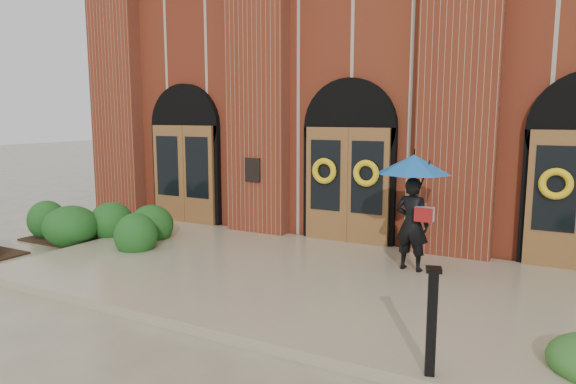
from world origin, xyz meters
The scene contains 6 objects.
ground centered at (0.00, 0.00, 0.00)m, with size 90.00×90.00×0.00m, color gray.
landing centered at (0.00, 0.15, 0.07)m, with size 10.00×5.30×0.15m, color gray.
church_building centered at (0.00, 8.78, 3.50)m, with size 16.20×12.53×7.00m.
man_with_umbrella centered at (1.81, 1.31, 1.60)m, with size 1.44×1.44×2.08m.
metal_post centered at (2.99, -2.35, 0.77)m, with size 0.20×0.20×1.19m.
hedge_wall_left centered at (-5.20, 0.50, 0.43)m, with size 3.35×1.34×0.86m, color #1A4A18.
Camera 1 is at (4.08, -7.60, 2.90)m, focal length 32.00 mm.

